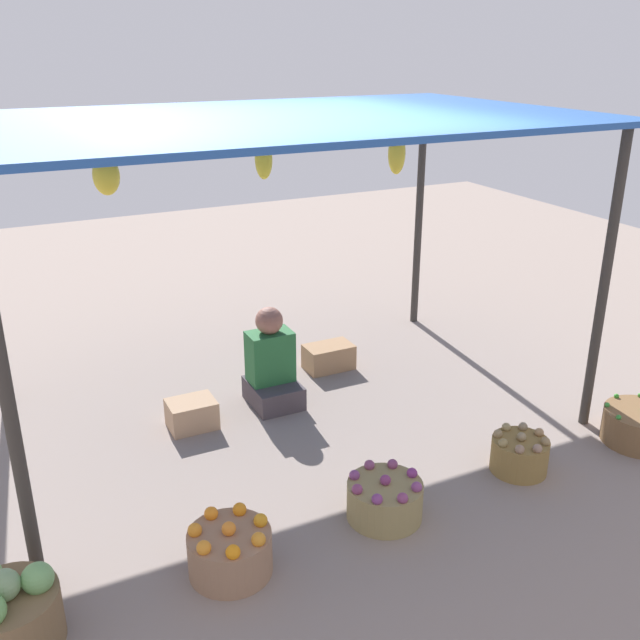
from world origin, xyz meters
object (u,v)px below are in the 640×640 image
vendor_person (271,367)px  wooden_crate_stacked_rear (192,414)px  wooden_crate_near_vendor (329,357)px  basket_oranges (230,551)px  basket_green_chilies (640,426)px  basket_purple_onions (384,499)px  basket_potatoes (519,454)px  basket_cabbages (10,614)px

vendor_person → wooden_crate_stacked_rear: size_ratio=2.29×
vendor_person → wooden_crate_near_vendor: size_ratio=1.92×
vendor_person → basket_oranges: size_ratio=1.75×
basket_green_chilies → wooden_crate_stacked_rear: size_ratio=1.48×
basket_purple_onions → wooden_crate_stacked_rear: 1.68m
basket_purple_onions → basket_potatoes: size_ratio=1.21×
basket_potatoes → wooden_crate_stacked_rear: bearing=139.6°
vendor_person → basket_purple_onions: 1.63m
wooden_crate_near_vendor → basket_green_chilies: bearing=-55.1°
basket_green_chilies → basket_potatoes: bearing=174.8°
vendor_person → wooden_crate_stacked_rear: (-0.67, -0.10, -0.19)m
basket_green_chilies → wooden_crate_near_vendor: (-1.41, 2.03, -0.01)m
wooden_crate_near_vendor → basket_oranges: bearing=-128.6°
basket_cabbages → basket_potatoes: basket_cabbages is taller
wooden_crate_near_vendor → wooden_crate_stacked_rear: wooden_crate_near_vendor is taller
basket_cabbages → wooden_crate_near_vendor: (2.68, 2.03, -0.07)m
basket_oranges → basket_green_chilies: size_ratio=0.88×
vendor_person → wooden_crate_stacked_rear: 0.71m
basket_cabbages → basket_oranges: size_ratio=1.04×
basket_cabbages → basket_potatoes: size_ratio=1.26×
vendor_person → basket_potatoes: vendor_person is taller
basket_cabbages → wooden_crate_near_vendor: basket_cabbages is taller
basket_oranges → basket_potatoes: (2.02, 0.07, -0.01)m
basket_oranges → wooden_crate_near_vendor: basket_oranges is taller
basket_oranges → wooden_crate_stacked_rear: basket_oranges is taller
basket_potatoes → basket_green_chilies: 1.00m
basket_potatoes → vendor_person: bearing=124.3°
basket_green_chilies → wooden_crate_near_vendor: size_ratio=1.24×
basket_green_chilies → basket_cabbages: bearing=180.0°
basket_oranges → basket_purple_onions: 0.97m
basket_potatoes → wooden_crate_stacked_rear: (-1.76, 1.49, -0.02)m
vendor_person → basket_potatoes: size_ratio=2.11×
basket_green_chilies → basket_oranges: bearing=179.7°
basket_oranges → basket_purple_onions: bearing=2.5°
basket_potatoes → wooden_crate_near_vendor: 1.98m
basket_oranges → basket_purple_onions: size_ratio=0.99×
vendor_person → basket_purple_onions: (0.04, -1.62, -0.18)m
basket_oranges → basket_potatoes: bearing=2.1°
basket_purple_onions → wooden_crate_stacked_rear: basket_purple_onions is taller
basket_cabbages → basket_purple_onions: basket_cabbages is taller
basket_purple_onions → basket_green_chilies: bearing=-1.7°
basket_oranges → basket_potatoes: size_ratio=1.21×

